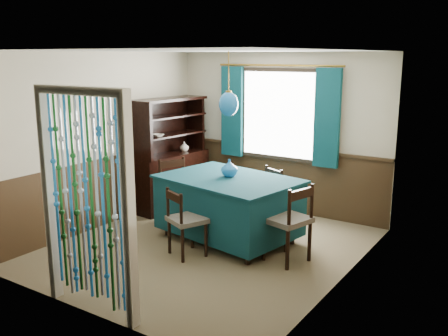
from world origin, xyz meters
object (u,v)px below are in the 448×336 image
Objects in this scene: chair_left at (177,190)px; vase_sideboard at (184,146)px; chair_near at (185,220)px; vase_table at (229,169)px; chair_far at (265,196)px; dining_table at (228,205)px; pendant_lamp at (229,104)px; chair_right at (289,221)px; bowl_shelf at (158,135)px; sideboard at (170,170)px.

vase_sideboard is at bearing -124.20° from chair_left.
vase_table is (0.11, 0.84, 0.51)m from chair_near.
vase_table reaches higher than chair_far.
dining_table is 0.75m from chair_far.
pendant_lamp is (-0.16, -0.74, 1.38)m from chair_far.
chair_far is at bearing 73.70° from vase_table.
chair_right is at bearing 155.96° from chair_far.
vase_sideboard reaches higher than chair_left.
chair_left reaches higher than dining_table.
chair_near is at bearing -100.43° from pendant_lamp.
vase_table reaches higher than chair_near.
chair_far is (0.16, 0.74, -0.03)m from dining_table.
pendant_lamp is 2.06m from vase_sideboard.
chair_right is (1.01, -0.23, 0.02)m from dining_table.
dining_table and chair_near have the same top height.
chair_far is at bearing 77.51° from pendant_lamp.
chair_right is (2.03, -0.40, 0.01)m from chair_left.
dining_table is 2.40× the size of pendant_lamp.
bowl_shelf is at bearing -87.87° from chair_left.
bowl_shelf is at bearing 163.94° from chair_near.
chair_far is 4.06× the size of vase_table.
vase_table is at bearing 89.38° from chair_right.
chair_right is 4.56× the size of vase_table.
chair_right is at bearing -13.59° from bowl_shelf.
sideboard is 1.75m from vase_table.
chair_near is 0.89× the size of chair_right.
vase_sideboard is at bearing 78.93° from chair_right.
chair_near is 1.58m from pendant_lamp.
vase_sideboard is at bearing 155.67° from dining_table.
dining_table is 10.49× the size of bowl_shelf.
dining_table is 2.02× the size of chair_right.
chair_right is 5.57× the size of vase_sideboard.
chair_far is 0.86m from vase_table.
chair_near is 2.35m from vase_sideboard.
bowl_shelf is at bearing 165.75° from pendant_lamp.
dining_table is 9.22× the size of vase_table.
chair_right is at bearing -12.59° from pendant_lamp.
vase_table is 1.22× the size of vase_sideboard.
chair_far reaches higher than dining_table.
sideboard is at bearing -101.18° from vase_sideboard.
sideboard is (-1.77, 0.00, 0.16)m from chair_far.
chair_far is 1.06× the size of pendant_lamp.
chair_far is at bearing 56.81° from chair_right.
vase_table is 1.14× the size of bowl_shelf.
dining_table is at bearing 92.74° from chair_right.
sideboard reaches higher than chair_right.
chair_left is at bearing -38.28° from sideboard.
bowl_shelf is (-2.56, 0.62, 0.73)m from chair_right.
pendant_lamp reaches higher than dining_table.
vase_table reaches higher than chair_left.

